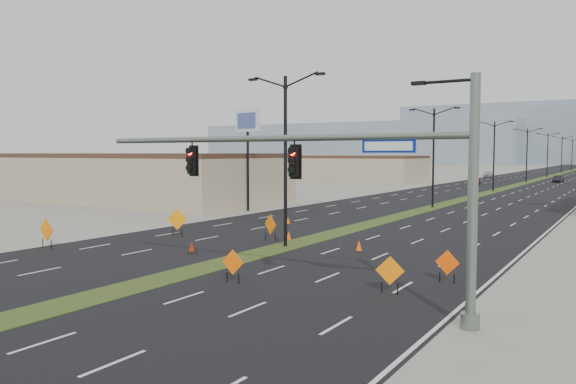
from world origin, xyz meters
The scene contains 29 objects.
ground centered at (0.00, 0.00, 0.00)m, with size 600.00×600.00×0.00m, color gray.
road_surface centered at (0.00, 100.00, 0.00)m, with size 25.00×400.00×0.02m, color black.
median_strip centered at (0.00, 100.00, 0.00)m, with size 2.00×400.00×0.04m, color #2F4418.
building_sw_near centered at (-35.00, 30.00, 2.50)m, with size 40.00×16.00×5.00m, color tan.
building_sw_far centered at (-32.00, 85.00, 2.25)m, with size 30.00×14.00×4.50m, color tan.
mesa_west centered at (-120.00, 280.00, 11.00)m, with size 180.00×50.00×22.00m, color gray.
mesa_backdrop centered at (-30.00, 320.00, 16.00)m, with size 140.00×50.00×32.00m, color gray.
signal_mast centered at (8.56, 2.00, 4.79)m, with size 16.30×0.60×8.00m.
streetlight_0 centered at (0.00, 12.00, 5.42)m, with size 5.15×0.24×10.02m.
streetlight_1 centered at (0.00, 40.00, 5.42)m, with size 5.15×0.24×10.02m.
streetlight_2 centered at (0.00, 68.00, 5.42)m, with size 5.15×0.24×10.02m.
streetlight_3 centered at (0.00, 96.00, 5.42)m, with size 5.15×0.24×10.02m.
streetlight_4 centered at (0.00, 124.00, 5.42)m, with size 5.15×0.24×10.02m.
streetlight_5 centered at (0.00, 152.00, 5.42)m, with size 5.15×0.24×10.02m.
streetlight_6 centered at (0.00, 180.00, 5.42)m, with size 5.15×0.24×10.02m.
car_left centered at (-6.54, 84.40, 0.70)m, with size 1.66×4.12×1.40m, color maroon.
car_mid centered at (4.89, 101.00, 0.64)m, with size 1.36×3.90×1.28m, color black.
car_far centered at (-11.46, 117.02, 0.66)m, with size 1.85×4.55×1.32m, color #A8ADB2.
construction_sign_0 centered at (-11.42, 4.15, 1.05)m, with size 1.33×0.12×1.78m.
construction_sign_1 centered at (-8.27, 11.66, 1.09)m, with size 1.29×0.57×1.84m.
construction_sign_2 centered at (-2.00, 13.40, 0.98)m, with size 1.17×0.53×1.67m.
construction_sign_3 centered at (3.02, 3.00, 0.84)m, with size 1.08×0.08×1.44m.
construction_sign_4 centered at (9.42, 4.74, 0.89)m, with size 1.11×0.32×1.51m.
construction_sign_5 centered at (10.78, 7.85, 0.83)m, with size 1.06×0.13×1.42m.
cone_0 centered at (-3.61, 7.84, 0.27)m, with size 0.33×0.33×0.54m, color red.
cone_1 centered at (-1.17, 14.25, 0.29)m, with size 0.35×0.35×0.58m, color #F94A05.
cone_2 centered at (4.24, 13.11, 0.30)m, with size 0.36×0.36×0.60m, color #FF4D05.
cone_3 centered at (-5.59, 21.27, 0.26)m, with size 0.32×0.32×0.53m, color #FF4E05.
pole_sign_west centered at (-14.00, 27.49, 7.88)m, with size 3.15×1.00×9.64m.
Camera 1 is at (17.52, -15.79, 5.55)m, focal length 35.00 mm.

